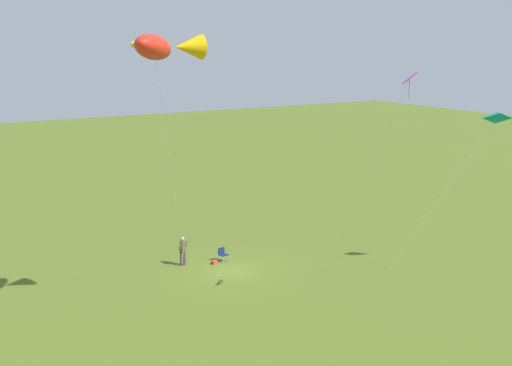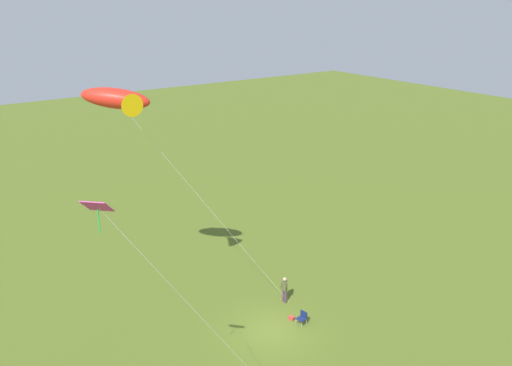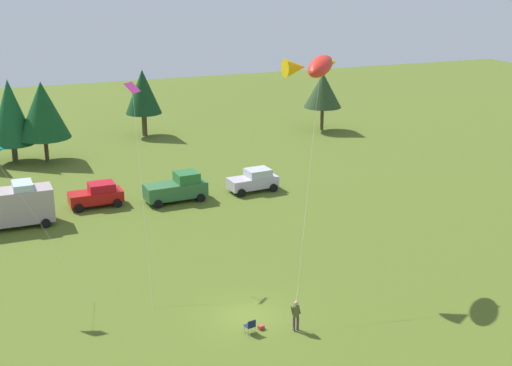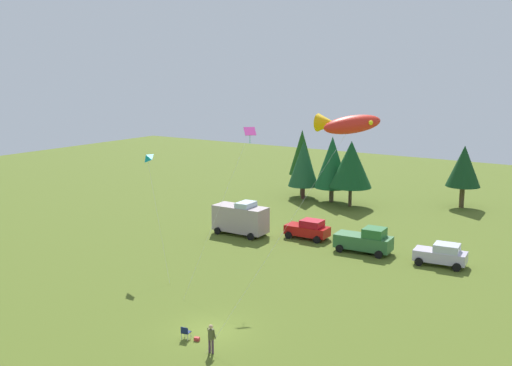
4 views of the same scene
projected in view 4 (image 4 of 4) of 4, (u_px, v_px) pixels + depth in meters
ground_plane at (210, 331)px, 37.36m from camera, size 160.00×160.00×0.00m
person_kite_flyer at (211, 336)px, 34.22m from camera, size 0.61×0.34×1.74m
folding_chair at (185, 332)px, 36.07m from camera, size 0.57×0.57×0.82m
backpack_on_grass at (197, 339)px, 35.94m from camera, size 0.36×0.29×0.22m
van_motorhome_grey at (241, 218)px, 58.76m from camera, size 5.45×2.71×3.34m
car_red_sedan at (308, 229)px, 57.40m from camera, size 4.27×2.34×1.89m
truck_green_flatbed at (365, 240)px, 53.06m from camera, size 5.13×2.70×2.34m
car_silver_compact at (442, 254)px, 49.57m from camera, size 4.37×2.58×1.89m
treeline_distant at (381, 166)px, 70.06m from camera, size 42.58×11.31×8.45m
kite_large_fish at (346, 124)px, 35.95m from camera, size 6.80×9.87×13.54m
kite_diamond_rainbow at (247, 138)px, 45.37m from camera, size 1.46×7.70×11.71m
kite_delta_teal at (146, 158)px, 48.79m from camera, size 5.59×3.57×9.37m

